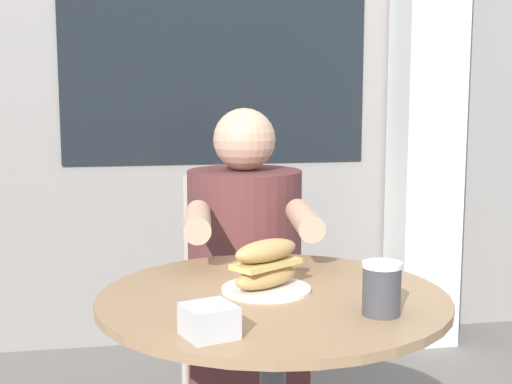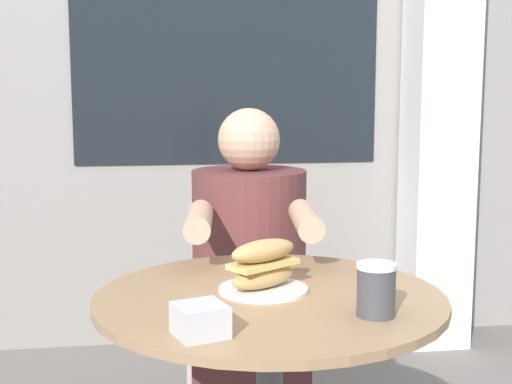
% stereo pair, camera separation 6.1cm
% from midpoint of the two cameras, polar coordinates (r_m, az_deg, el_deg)
% --- Properties ---
extents(storefront_wall, '(8.00, 0.09, 2.80)m').
position_cam_midpoint_polar(storefront_wall, '(3.28, -3.31, 12.23)').
color(storefront_wall, gray).
rests_on(storefront_wall, ground_plane).
extents(lattice_pillar, '(0.27, 0.27, 2.40)m').
position_cam_midpoint_polar(lattice_pillar, '(3.33, 15.02, 8.41)').
color(lattice_pillar, silver).
rests_on(lattice_pillar, ground_plane).
extents(cafe_table, '(0.78, 0.78, 0.72)m').
position_cam_midpoint_polar(cafe_table, '(1.67, 2.17, -14.38)').
color(cafe_table, '#997551').
rests_on(cafe_table, ground_plane).
extents(diner_chair, '(0.42, 0.42, 0.87)m').
position_cam_midpoint_polar(diner_chair, '(2.55, -0.58, -6.59)').
color(diner_chair, '#ADA393').
rests_on(diner_chair, ground_plane).
extents(seated_diner, '(0.40, 0.65, 1.12)m').
position_cam_midpoint_polar(seated_diner, '(2.23, 0.28, -9.89)').
color(seated_diner, brown).
rests_on(seated_diner, ground_plane).
extents(sandwich_on_plate, '(0.20, 0.20, 0.12)m').
position_cam_midpoint_polar(sandwich_on_plate, '(1.62, 1.68, -6.18)').
color(sandwich_on_plate, white).
rests_on(sandwich_on_plate, cafe_table).
extents(drink_cup, '(0.08, 0.08, 0.11)m').
position_cam_midpoint_polar(drink_cup, '(1.47, 10.77, -7.68)').
color(drink_cup, '#424247').
rests_on(drink_cup, cafe_table).
extents(napkin_box, '(0.11, 0.11, 0.06)m').
position_cam_midpoint_polar(napkin_box, '(1.34, -3.18, -10.20)').
color(napkin_box, silver).
rests_on(napkin_box, cafe_table).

